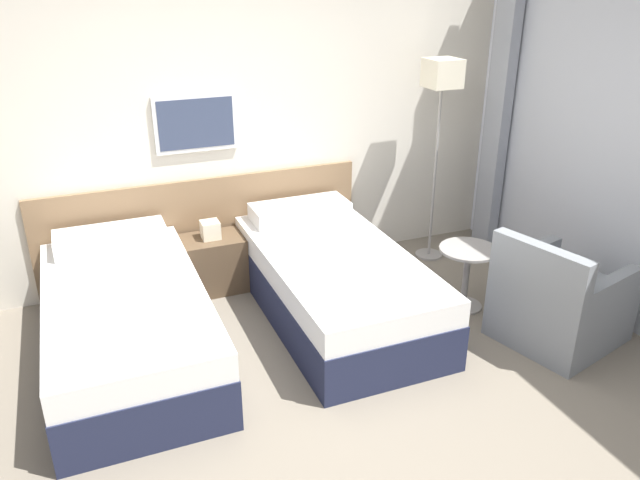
# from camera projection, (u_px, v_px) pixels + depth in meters

# --- Properties ---
(ground_plane) EXTENTS (16.00, 16.00, 0.00)m
(ground_plane) POSITION_uv_depth(u_px,v_px,m) (332.00, 410.00, 3.71)
(ground_plane) COLOR slate
(wall_headboard) EXTENTS (10.00, 0.10, 2.70)m
(wall_headboard) POSITION_uv_depth(u_px,v_px,m) (229.00, 121.00, 4.92)
(wall_headboard) COLOR beige
(wall_headboard) RESTS_ON ground_plane
(bed_near_door) EXTENTS (1.00, 1.95, 0.64)m
(bed_near_door) POSITION_uv_depth(u_px,v_px,m) (127.00, 322.00, 4.12)
(bed_near_door) COLOR #1E233D
(bed_near_door) RESTS_ON ground_plane
(bed_near_window) EXTENTS (1.00, 1.95, 0.64)m
(bed_near_window) POSITION_uv_depth(u_px,v_px,m) (335.00, 282.00, 4.64)
(bed_near_window) COLOR #1E233D
(bed_near_window) RESTS_ON ground_plane
(nightstand) EXTENTS (0.50, 0.36, 0.59)m
(nightstand) POSITION_uv_depth(u_px,v_px,m) (213.00, 262.00, 5.02)
(nightstand) COLOR brown
(nightstand) RESTS_ON ground_plane
(floor_lamp) EXTENTS (0.26, 0.26, 1.74)m
(floor_lamp) POSITION_uv_depth(u_px,v_px,m) (441.00, 91.00, 5.09)
(floor_lamp) COLOR #9E9993
(floor_lamp) RESTS_ON ground_plane
(side_table) EXTENTS (0.44, 0.44, 0.49)m
(side_table) POSITION_uv_depth(u_px,v_px,m) (467.00, 266.00, 4.70)
(side_table) COLOR gray
(side_table) RESTS_ON ground_plane
(armchair) EXTENTS (0.93, 0.88, 0.80)m
(armchair) POSITION_uv_depth(u_px,v_px,m) (558.00, 305.00, 4.33)
(armchair) COLOR gray
(armchair) RESTS_ON ground_plane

